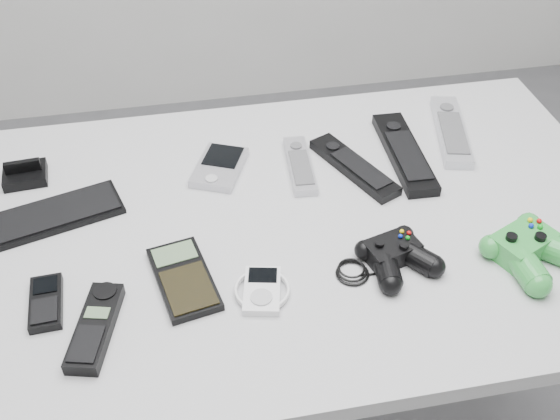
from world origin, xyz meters
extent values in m
cube|color=#AFAFB2|center=(-0.01, 0.02, 0.79)|extent=(1.20, 0.77, 0.03)
cylinder|color=black|center=(-0.56, 0.35, 0.38)|extent=(0.04, 0.04, 0.77)
cylinder|color=black|center=(0.53, 0.35, 0.38)|extent=(0.04, 0.04, 0.77)
cube|color=black|center=(-0.44, 0.10, 0.81)|extent=(0.24, 0.15, 0.01)
cube|color=black|center=(-0.51, 0.22, 0.82)|extent=(0.08, 0.08, 0.04)
cube|color=#AEACB4|center=(-0.14, 0.18, 0.81)|extent=(0.13, 0.15, 0.02)
cube|color=#AEACB4|center=(0.01, 0.16, 0.81)|extent=(0.05, 0.18, 0.02)
cube|color=black|center=(0.11, 0.13, 0.81)|extent=(0.14, 0.22, 0.02)
cube|color=black|center=(0.22, 0.16, 0.81)|extent=(0.07, 0.26, 0.02)
cube|color=#BBBCC3|center=(0.34, 0.21, 0.81)|extent=(0.11, 0.24, 0.02)
cube|color=black|center=(-0.44, -0.11, 0.81)|extent=(0.05, 0.11, 0.02)
cube|color=black|center=(-0.37, -0.17, 0.81)|extent=(0.09, 0.16, 0.02)
cube|color=black|center=(-0.23, -0.10, 0.81)|extent=(0.11, 0.18, 0.02)
cube|color=white|center=(-0.11, -0.14, 0.81)|extent=(0.11, 0.11, 0.02)
camera|label=1|loc=(-0.22, -0.82, 1.58)|focal=42.00mm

